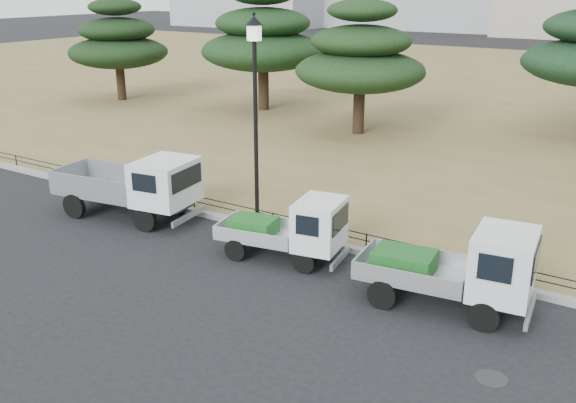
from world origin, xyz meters
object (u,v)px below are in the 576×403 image
Objects in this scene: truck_kei_rear at (458,268)px; street_lamp at (255,87)px; truck_kei_front at (290,229)px; tarp_pile at (141,177)px; truck_large at (133,184)px.

street_lamp is at bearing 158.18° from truck_kei_rear.
truck_kei_front is at bearing -36.01° from street_lamp.
street_lamp is 3.69× the size of tarp_pile.
street_lamp is 6.25m from tarp_pile.
truck_large reaches higher than truck_kei_front.
truck_kei_front is at bearing -14.86° from tarp_pile.
truck_kei_rear is 0.66× the size of street_lamp.
truck_large is at bearing 169.74° from truck_kei_front.
tarp_pile is at bearing 176.15° from street_lamp.
tarp_pile is at bearing 155.55° from truck_kei_front.
street_lamp reaches higher than truck_large.
truck_kei_rear is 12.02m from tarp_pile.
truck_kei_rear is at bearing -10.47° from tarp_pile.
truck_kei_rear is at bearing -9.56° from truck_large.
truck_kei_front is 0.88× the size of truck_kei_rear.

